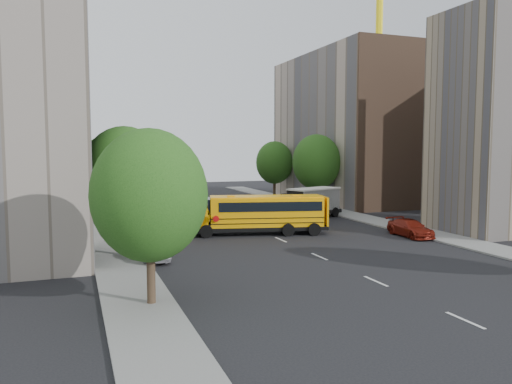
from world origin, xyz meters
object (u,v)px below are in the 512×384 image
school_bus (256,212)px  safari_truck (311,202)px  parked_car_2 (126,204)px  parked_car_0 (154,249)px  street_tree_0 (150,195)px  tower_crane (392,24)px  street_tree_1 (125,175)px  parked_car_1 (131,210)px  street_tree_2 (106,167)px  parked_car_3 (410,228)px  street_tree_5 (274,163)px  street_tree_4 (316,162)px  parked_car_4 (289,200)px

school_bus → safari_truck: 10.27m
parked_car_2 → parked_car_0: bearing=87.7°
street_tree_0 → safari_truck: (18.06, 21.40, -3.15)m
street_tree_0 → parked_car_0: size_ratio=1.90×
tower_crane → street_tree_1: size_ratio=4.52×
street_tree_0 → parked_car_1: 28.21m
street_tree_0 → parked_car_0: street_tree_0 is taller
school_bus → parked_car_1: (-7.94, 12.97, -0.96)m
street_tree_2 → parked_car_2: size_ratio=1.37×
parked_car_2 → street_tree_1: bearing=84.0°
school_bus → street_tree_0: bearing=-110.9°
parked_car_0 → parked_car_2: (0.80, 23.81, 0.12)m
parked_car_3 → street_tree_5: bearing=89.5°
street_tree_4 → parked_car_4: 5.55m
parked_car_2 → school_bus: bearing=114.0°
parked_car_1 → street_tree_5: bearing=-150.5°
street_tree_0 → safari_truck: street_tree_0 is taller
street_tree_0 → parked_car_0: bearing=80.7°
street_tree_0 → parked_car_4: bearing=57.0°
street_tree_5 → parked_car_4: street_tree_5 is taller
street_tree_0 → parked_car_2: (2.20, 32.37, -3.86)m
street_tree_2 → safari_truck: size_ratio=1.11×
street_tree_2 → parked_car_1: size_ratio=1.75×
school_bus → parked_car_4: (9.88, 15.99, -0.92)m
street_tree_1 → safari_truck: bearing=32.3°
street_tree_2 → parked_car_0: street_tree_2 is taller
school_bus → parked_car_3: size_ratio=2.50×
street_tree_4 → parked_car_0: bearing=-136.7°
street_tree_1 → tower_crane: bearing=37.8°
school_bus → parked_car_4: 18.82m
street_tree_2 → parked_car_2: street_tree_2 is taller
tower_crane → street_tree_0: size_ratio=4.82×
parked_car_1 → parked_car_2: parked_car_2 is taller
tower_crane → parked_car_2: 46.68m
street_tree_5 → school_bus: bearing=-115.3°
tower_crane → street_tree_5: tower_crane is taller
street_tree_5 → parked_car_4: 10.14m
safari_truck → parked_car_4: bearing=57.7°
parked_car_1 → parked_car_3: (18.40, -17.97, -0.09)m
street_tree_2 → street_tree_4: bearing=0.0°
parked_car_4 → parked_car_1: bearing=-167.9°
tower_crane → parked_car_3: (-20.65, -32.12, -23.84)m
tower_crane → street_tree_4: tower_crane is taller
street_tree_0 → parked_car_0: 9.55m
parked_car_0 → parked_car_3: 19.24m
safari_truck → parked_car_0: bearing=-163.0°
street_tree_0 → parked_car_1: size_ratio=1.69×
street_tree_5 → school_bus: street_tree_5 is taller
street_tree_0 → street_tree_2: street_tree_2 is taller
street_tree_4 → parked_car_1: (-19.80, -0.15, -4.35)m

